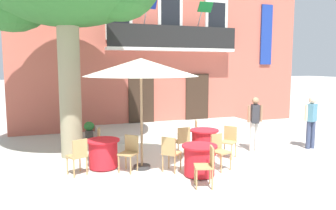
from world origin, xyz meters
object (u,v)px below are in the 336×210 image
object	(u,v)px
cafe_chair_near_tree_1	(229,140)
cafe_chair_front_2	(219,149)
cafe_table_front	(199,160)
pedestrian_mid_plaza	(311,119)
cafe_chair_middle_0	(130,151)
cafe_chair_front_0	(170,151)
cafe_chair_front_1	(207,164)
cafe_chair_near_tree_0	(182,140)
cafe_table_near_tree	(204,142)
cafe_chair_middle_2	(78,154)
cafe_umbrella	(141,68)
cafe_table_middle	(103,153)
pedestrian_near_entrance	(255,121)
cafe_chair_near_tree_2	(199,132)
cafe_chair_middle_1	(103,142)
ground_planter_left	(89,129)

from	to	relation	value
cafe_chair_near_tree_1	cafe_chair_front_2	distance (m)	1.18
cafe_chair_front_2	cafe_table_front	bearing A→B (deg)	-157.15
cafe_table_front	pedestrian_mid_plaza	xyz separation A→B (m)	(4.50, 1.18, 0.56)
cafe_chair_middle_0	cafe_chair_front_0	distance (m)	1.03
cafe_chair_front_2	pedestrian_mid_plaza	distance (m)	3.93
pedestrian_mid_plaza	cafe_chair_front_1	bearing A→B (deg)	-157.69
cafe_chair_near_tree_0	cafe_chair_front_0	world-z (taller)	same
pedestrian_mid_plaza	cafe_table_near_tree	bearing A→B (deg)	171.95
cafe_chair_middle_0	cafe_chair_front_2	world-z (taller)	same
cafe_chair_middle_0	pedestrian_mid_plaza	xyz separation A→B (m)	(6.01, 0.26, 0.42)
cafe_chair_front_0	cafe_chair_middle_2	bearing A→B (deg)	166.87
cafe_chair_front_0	cafe_umbrella	bearing A→B (deg)	139.39
cafe_chair_middle_2	pedestrian_mid_plaza	size ratio (longest dim) A/B	0.54
cafe_chair_near_tree_0	cafe_chair_middle_0	bearing A→B (deg)	-158.76
cafe_chair_near_tree_0	cafe_table_middle	world-z (taller)	cafe_chair_near_tree_0
cafe_chair_middle_2	pedestrian_mid_plaza	world-z (taller)	pedestrian_mid_plaza
pedestrian_near_entrance	pedestrian_mid_plaza	bearing A→B (deg)	-9.70
cafe_chair_near_tree_2	cafe_chair_front_1	distance (m)	3.40
pedestrian_near_entrance	cafe_chair_front_1	bearing A→B (deg)	-140.95
cafe_chair_middle_1	pedestrian_mid_plaza	world-z (taller)	pedestrian_mid_plaza
cafe_table_front	cafe_chair_front_1	world-z (taller)	cafe_chair_front_1
cafe_chair_near_tree_2	cafe_chair_front_1	xyz separation A→B (m)	(-1.29, -3.15, 0.00)
cafe_table_near_tree	cafe_chair_front_2	xyz separation A→B (m)	(-0.25, -1.39, 0.14)
cafe_chair_near_tree_1	cafe_chair_middle_2	world-z (taller)	same
cafe_chair_near_tree_0	cafe_chair_front_2	bearing A→B (deg)	-69.04
cafe_chair_near_tree_1	pedestrian_mid_plaza	world-z (taller)	pedestrian_mid_plaza
cafe_table_middle	cafe_table_front	bearing A→B (deg)	-33.21
cafe_chair_near_tree_2	cafe_chair_front_0	bearing A→B (deg)	-131.52
cafe_chair_middle_2	pedestrian_mid_plaza	xyz separation A→B (m)	(7.26, 0.17, 0.42)
cafe_table_middle	cafe_umbrella	bearing A→B (deg)	-21.46
cafe_chair_near_tree_0	ground_planter_left	size ratio (longest dim) A/B	1.48
cafe_table_near_tree	cafe_table_middle	xyz separation A→B (m)	(-3.06, -0.30, 0.00)
cafe_chair_near_tree_0	cafe_chair_near_tree_1	bearing A→B (deg)	-18.11
cafe_chair_middle_0	cafe_chair_middle_2	bearing A→B (deg)	175.86
cafe_chair_near_tree_2	cafe_table_front	distance (m)	2.67
cafe_umbrella	pedestrian_near_entrance	world-z (taller)	cafe_umbrella
cafe_chair_near_tree_1	cafe_chair_near_tree_0	bearing A→B (deg)	161.89
cafe_chair_near_tree_0	cafe_chair_middle_2	size ratio (longest dim) A/B	1.00
cafe_chair_near_tree_1	cafe_chair_near_tree_2	world-z (taller)	same
cafe_chair_middle_2	cafe_chair_front_0	bearing A→B (deg)	-13.13
cafe_table_near_tree	cafe_chair_middle_1	bearing A→B (deg)	171.42
cafe_chair_near_tree_1	cafe_table_middle	xyz separation A→B (m)	(-3.60, 0.22, -0.14)
cafe_chair_middle_0	cafe_chair_front_0	bearing A→B (deg)	-24.04
cafe_chair_middle_0	cafe_chair_front_2	xyz separation A→B (m)	(2.21, -0.62, 0.00)
cafe_chair_near_tree_0	cafe_umbrella	distance (m)	2.56
cafe_chair_front_0	cafe_chair_middle_0	bearing A→B (deg)	155.96
cafe_chair_near_tree_1	cafe_chair_middle_2	bearing A→B (deg)	-177.95
cafe_table_near_tree	cafe_chair_front_1	distance (m)	2.66
cafe_chair_middle_0	cafe_umbrella	world-z (taller)	cafe_umbrella
cafe_chair_near_tree_0	cafe_table_front	size ratio (longest dim) A/B	1.05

